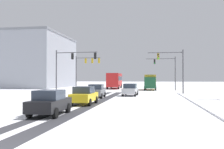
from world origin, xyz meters
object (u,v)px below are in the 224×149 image
(box_truck_delivery, at_px, (150,82))
(office_building_far_left_block, at_px, (16,61))
(traffic_signal_near_right, at_px, (173,64))
(car_grey_second, at_px, (96,91))
(bus_oncoming, at_px, (115,80))
(car_yellow_cab_third, at_px, (84,95))
(car_silver_lead, at_px, (130,90))
(traffic_signal_far_right, at_px, (167,67))
(traffic_signal_far_left, at_px, (86,65))
(traffic_signal_near_left, at_px, (70,62))
(car_black_fourth, at_px, (50,102))

(box_truck_delivery, height_order, office_building_far_left_block, office_building_far_left_block)
(traffic_signal_near_right, distance_m, car_grey_second, 13.08)
(bus_oncoming, xyz_separation_m, box_truck_delivery, (7.93, -5.41, -0.36))
(car_yellow_cab_third, bearing_deg, car_silver_lead, 74.48)
(traffic_signal_far_right, distance_m, traffic_signal_far_left, 15.65)
(traffic_signal_near_left, bearing_deg, box_truck_delivery, 52.63)
(car_grey_second, bearing_deg, car_silver_lead, 46.03)
(car_grey_second, bearing_deg, office_building_far_left_block, 132.41)
(traffic_signal_near_right, bearing_deg, traffic_signal_near_left, -171.96)
(car_grey_second, bearing_deg, car_yellow_cab_third, -85.77)
(traffic_signal_far_left, distance_m, office_building_far_left_block, 26.97)
(car_yellow_cab_third, distance_m, bus_oncoming, 34.08)
(car_grey_second, height_order, box_truck_delivery, box_truck_delivery)
(traffic_signal_near_right, bearing_deg, car_silver_lead, -145.69)
(traffic_signal_near_right, bearing_deg, bus_oncoming, 121.57)
(traffic_signal_near_right, xyz_separation_m, car_grey_second, (-9.73, -7.98, -3.55))
(traffic_signal_far_right, xyz_separation_m, car_grey_second, (-9.56, -20.07, -3.59))
(traffic_signal_near_right, height_order, car_grey_second, traffic_signal_near_right)
(traffic_signal_near_left, xyz_separation_m, car_yellow_cab_third, (5.73, -13.50, -3.84))
(traffic_signal_near_right, relative_size, box_truck_delivery, 0.88)
(car_black_fourth, height_order, bus_oncoming, bus_oncoming)
(car_black_fourth, height_order, office_building_far_left_block, office_building_far_left_block)
(car_silver_lead, relative_size, box_truck_delivery, 0.56)
(car_yellow_cab_third, bearing_deg, bus_oncoming, 93.59)
(traffic_signal_far_left, bearing_deg, traffic_signal_far_right, 15.31)
(traffic_signal_near_left, distance_m, box_truck_delivery, 19.23)
(traffic_signal_near_left, xyz_separation_m, traffic_signal_far_left, (-0.36, 10.07, 0.09))
(car_silver_lead, relative_size, car_grey_second, 1.00)
(traffic_signal_near_right, height_order, traffic_signal_far_right, same)
(traffic_signal_far_right, bearing_deg, traffic_signal_near_left, -136.05)
(car_yellow_cab_third, relative_size, bus_oncoming, 0.37)
(traffic_signal_near_right, relative_size, office_building_far_left_block, 0.25)
(traffic_signal_near_right, height_order, traffic_signal_far_left, same)
(bus_oncoming, xyz_separation_m, office_building_far_left_block, (-26.47, 4.32, 4.61))
(car_black_fourth, relative_size, bus_oncoming, 0.37)
(traffic_signal_near_left, distance_m, bus_oncoming, 20.98)
(traffic_signal_near_left, distance_m, traffic_signal_near_right, 15.05)
(box_truck_delivery, bearing_deg, traffic_signal_far_left, -157.11)
(traffic_signal_far_left, bearing_deg, traffic_signal_near_left, -87.94)
(car_silver_lead, distance_m, bus_oncoming, 23.12)
(car_grey_second, xyz_separation_m, car_black_fourth, (0.09, -14.31, 0.00))
(traffic_signal_near_right, xyz_separation_m, car_silver_lead, (-5.97, -4.07, -3.55))
(car_yellow_cab_third, bearing_deg, car_black_fourth, -94.06)
(car_silver_lead, relative_size, office_building_far_left_block, 0.16)
(traffic_signal_near_right, xyz_separation_m, traffic_signal_far_left, (-15.26, 7.97, 0.38))
(traffic_signal_far_left, height_order, car_silver_lead, traffic_signal_far_left)
(traffic_signal_near_left, relative_size, traffic_signal_near_right, 1.00)
(traffic_signal_far_right, bearing_deg, car_grey_second, -115.48)
(traffic_signal_far_left, xyz_separation_m, car_grey_second, (5.53, -15.94, -3.93))
(traffic_signal_near_right, bearing_deg, car_grey_second, -140.67)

